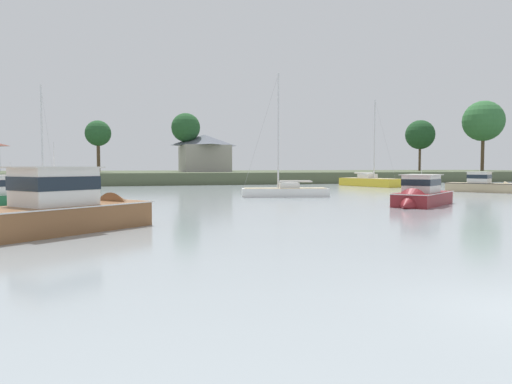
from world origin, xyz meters
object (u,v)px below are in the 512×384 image
sailboat_skyblue (41,192)px  sailboat_yellow (370,184)px  cruiser_sand (487,188)px  cruiser_green (13,197)px  cruiser_maroon (420,198)px  sailboat_white (285,194)px  cruiser_wood (71,217)px

sailboat_skyblue → sailboat_yellow: size_ratio=0.91×
cruiser_sand → sailboat_yellow: 17.26m
cruiser_sand → cruiser_green: bearing=-175.9°
sailboat_yellow → cruiser_maroon: sailboat_yellow is taller
sailboat_skyblue → cruiser_maroon: 34.80m
sailboat_skyblue → cruiser_green: sailboat_skyblue is taller
sailboat_white → cruiser_maroon: size_ratio=1.56×
cruiser_sand → sailboat_yellow: (-3.79, 16.84, -0.18)m
cruiser_green → sailboat_yellow: (40.07, 19.95, -0.23)m
sailboat_yellow → cruiser_green: bearing=-153.5°
sailboat_skyblue → sailboat_yellow: (40.05, 6.95, 0.03)m
sailboat_skyblue → sailboat_white: bearing=-27.0°
cruiser_sand → sailboat_skyblue: bearing=167.3°
cruiser_green → sailboat_skyblue: bearing=89.9°
sailboat_white → cruiser_sand: sailboat_white is taller
sailboat_white → cruiser_maroon: (5.29, -11.75, 0.26)m
cruiser_sand → cruiser_maroon: cruiser_maroon is taller
cruiser_wood → sailboat_white: sailboat_white is taller
sailboat_white → cruiser_green: size_ratio=1.72×
cruiser_sand → cruiser_green: 43.97m
cruiser_green → cruiser_sand: bearing=4.1°
sailboat_white → cruiser_wood: bearing=-131.9°
sailboat_white → cruiser_sand: (22.64, 0.93, 0.21)m
sailboat_white → sailboat_yellow: bearing=43.3°
cruiser_green → sailboat_yellow: bearing=26.5°
sailboat_yellow → cruiser_wood: bearing=-134.4°
cruiser_wood → cruiser_maroon: cruiser_wood is taller
cruiser_wood → cruiser_green: bearing=107.5°
sailboat_white → cruiser_green: bearing=-174.1°
cruiser_wood → cruiser_green: size_ratio=1.39×
cruiser_sand → cruiser_maroon: size_ratio=1.02×
cruiser_sand → cruiser_wood: bearing=-153.9°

